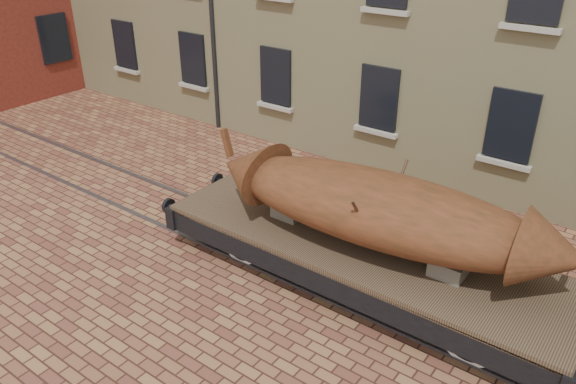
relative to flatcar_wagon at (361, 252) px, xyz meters
The scene contains 4 objects.
ground 0.87m from the flatcar_wagon, ahead, with size 90.00×90.00×0.00m, color brown.
rail_track 0.84m from the flatcar_wagon, ahead, with size 30.00×1.52×0.06m.
flatcar_wagon is the anchor object (origin of this frame).
iron_boat 1.12m from the flatcar_wagon, ahead, with size 7.16×2.40×1.69m.
Camera 1 is at (4.15, -8.15, 6.92)m, focal length 35.00 mm.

